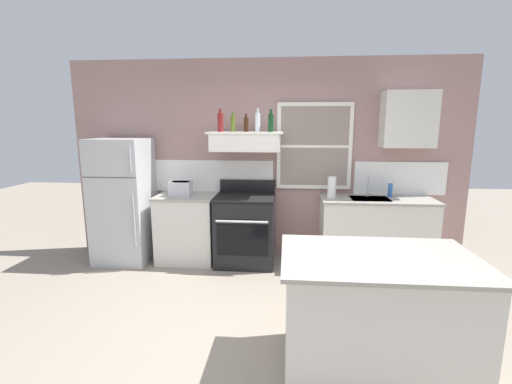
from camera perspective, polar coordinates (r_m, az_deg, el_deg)
ground_plane at (r=3.22m, az=-1.05°, el=-23.89°), size 16.00×16.00×0.00m
back_wall at (r=4.89m, az=1.99°, el=5.15°), size 5.40×0.11×2.70m
refrigerator at (r=5.08m, az=-20.61°, el=-1.32°), size 0.70×0.72×1.66m
counter_left_of_stove at (r=4.92m, az=-11.01°, el=-5.66°), size 0.79×0.63×0.91m
toaster at (r=4.77m, az=-12.06°, el=0.59°), size 0.30×0.20×0.19m
stove_range at (r=4.73m, az=-1.73°, el=-6.03°), size 0.76×0.69×1.09m
range_hood_shelf at (r=4.63m, az=-1.67°, el=8.19°), size 0.96×0.52×0.24m
bottle_red_label_wine at (r=4.63m, az=-5.76°, el=11.16°), size 0.07×0.07×0.29m
bottle_olive_oil_square at (r=4.66m, az=-3.76°, el=11.01°), size 0.06×0.06×0.26m
bottle_brown_stout at (r=4.65m, az=-1.60°, el=10.88°), size 0.06×0.06×0.23m
bottle_clear_tall at (r=4.57m, az=0.27°, el=11.24°), size 0.06×0.06×0.29m
bottle_dark_green_wine at (r=4.56m, az=2.42°, el=11.16°), size 0.07×0.07×0.28m
counter_right_with_sink at (r=4.88m, az=18.69°, el=-6.18°), size 1.43×0.63×0.91m
sink_faucet at (r=4.81m, az=17.71°, el=1.32°), size 0.03×0.17×0.28m
paper_towel_roll at (r=4.64m, az=12.13°, el=0.76°), size 0.11×0.11×0.27m
dish_soap_bottle at (r=4.90m, az=20.84°, el=0.28°), size 0.06×0.06×0.18m
kitchen_island at (r=2.90m, az=18.76°, el=-18.18°), size 1.40×0.90×0.91m
upper_cabinet_right at (r=4.92m, az=23.37°, el=10.70°), size 0.64×0.32×0.70m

